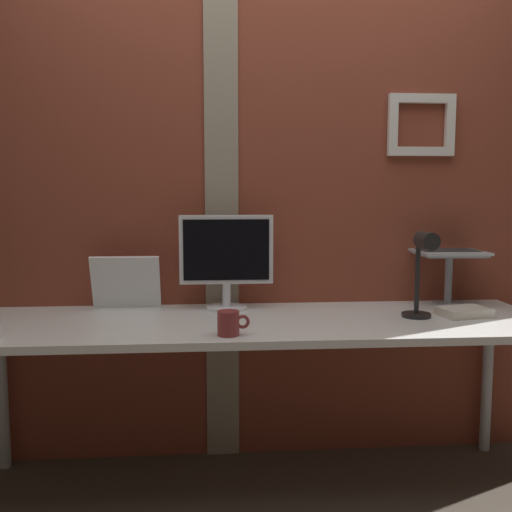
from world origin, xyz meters
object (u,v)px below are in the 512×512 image
at_px(desk_lamp, 423,265).
at_px(coffee_mug, 229,323).
at_px(whiteboard_panel, 126,283).
at_px(monitor, 226,255).
at_px(laptop, 444,238).

relative_size(desk_lamp, coffee_mug, 3.06).
relative_size(whiteboard_panel, coffee_mug, 2.54).
xyz_separation_m(monitor, whiteboard_panel, (-0.44, 0.04, -0.12)).
height_order(monitor, coffee_mug, monitor).
height_order(laptop, coffee_mug, laptop).
height_order(desk_lamp, coffee_mug, desk_lamp).
bearing_deg(laptop, coffee_mug, -151.72).
bearing_deg(laptop, whiteboard_panel, -178.68).
bearing_deg(monitor, laptop, 4.13).
xyz_separation_m(desk_lamp, coffee_mug, (-0.79, -0.19, -0.18)).
xyz_separation_m(whiteboard_panel, coffee_mug, (0.44, -0.51, -0.07)).
relative_size(monitor, whiteboard_panel, 1.39).
height_order(laptop, whiteboard_panel, laptop).
bearing_deg(whiteboard_panel, coffee_mug, -49.49).
bearing_deg(whiteboard_panel, monitor, -5.11).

